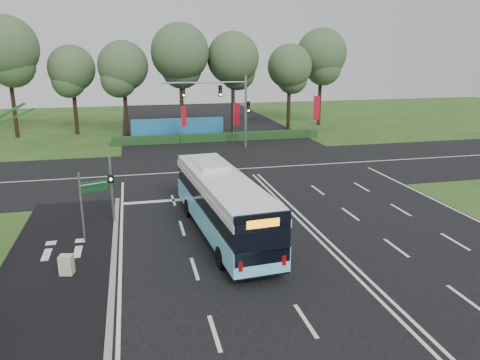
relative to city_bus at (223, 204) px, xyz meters
name	(u,v)px	position (x,y,z in m)	size (l,w,h in m)	color
ground	(297,219)	(4.59, 1.33, -1.71)	(120.00, 120.00, 0.00)	#25521B
road_main	(297,219)	(4.59, 1.33, -1.69)	(20.00, 120.00, 0.04)	black
road_cross	(247,169)	(4.59, 13.33, -1.68)	(120.00, 14.00, 0.05)	black
bike_path	(59,263)	(-7.91, -1.67, -1.68)	(5.00, 18.00, 0.06)	black
kerb_strip	(114,257)	(-5.51, -1.67, -1.65)	(0.25, 18.00, 0.12)	gray
city_bus	(223,204)	(0.00, 0.00, 0.00)	(3.42, 11.98, 3.39)	#6EE0FE
pedestrian_signal	(112,188)	(-5.61, 3.08, 0.37)	(0.33, 0.43, 3.80)	gray
street_sign	(88,198)	(-6.68, 0.74, 0.60)	(1.34, 0.53, 3.61)	gray
utility_cabinet	(67,265)	(-7.42, -2.94, -1.25)	(0.55, 0.46, 0.92)	beige
banner_flag_left	(183,119)	(0.83, 24.92, 0.92)	(0.57, 0.21, 3.99)	gray
banner_flag_mid	(236,117)	(6.10, 24.00, 1.09)	(0.63, 0.13, 4.27)	gray
banner_flag_right	(316,111)	(14.84, 24.18, 1.40)	(0.70, 0.18, 4.78)	gray
traffic_light_gantry	(228,101)	(4.80, 21.83, 2.96)	(8.41, 0.28, 7.00)	gray
hedge	(218,137)	(4.59, 25.83, -1.31)	(22.00, 1.20, 0.80)	#163D1A
blue_hoarding	(178,128)	(0.59, 28.33, -0.61)	(10.00, 0.30, 2.20)	#2075B0
eucalyptus_row	(175,57)	(0.92, 32.06, 6.86)	(42.40, 9.52, 12.94)	black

